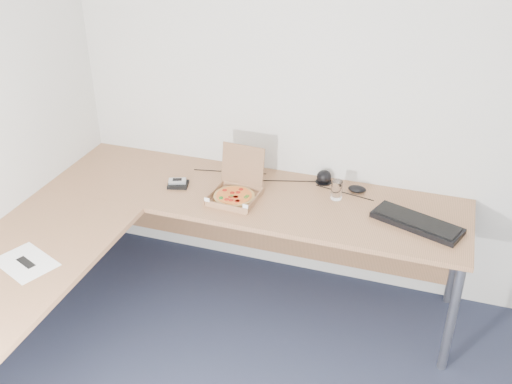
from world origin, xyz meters
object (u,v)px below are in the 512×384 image
(pizza_box, at_px, (235,193))
(wallet, at_px, (178,185))
(keyboard, at_px, (417,223))
(drinking_glass, at_px, (337,190))
(desk, at_px, (174,226))

(pizza_box, xyz_separation_m, wallet, (-0.38, 0.03, -0.02))
(keyboard, xyz_separation_m, wallet, (-1.42, -0.01, -0.01))
(drinking_glass, bearing_deg, keyboard, -17.15)
(pizza_box, xyz_separation_m, keyboard, (1.04, 0.04, -0.02))
(desk, xyz_separation_m, wallet, (-0.15, 0.38, 0.04))
(desk, bearing_deg, wallet, 111.65)
(pizza_box, bearing_deg, drinking_glass, 21.99)
(desk, height_order, wallet, wallet)
(pizza_box, bearing_deg, keyboard, 6.00)
(drinking_glass, distance_m, wallet, 0.96)
(desk, relative_size, drinking_glass, 21.62)
(desk, relative_size, keyboard, 5.13)
(pizza_box, xyz_separation_m, drinking_glass, (0.56, 0.18, 0.03))
(desk, height_order, drinking_glass, drinking_glass)
(keyboard, relative_size, wallet, 4.07)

